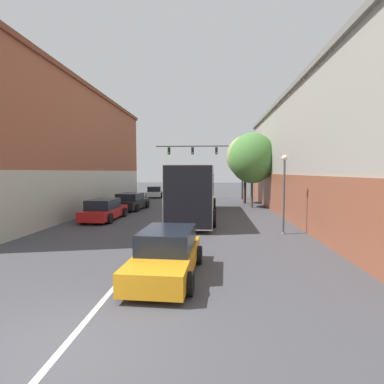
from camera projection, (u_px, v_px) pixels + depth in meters
ground_plane at (63, 348)px, 5.31m from camera, size 160.00×160.00×0.00m
lane_center_line at (176, 215)px, 21.69m from camera, size 0.14×44.91×0.01m
building_left_brick at (47, 149)px, 23.74m from camera, size 8.42×25.55×9.54m
building_right_storefront at (354, 154)px, 19.87m from camera, size 9.52×29.95×8.38m
bus at (195, 189)px, 20.43m from camera, size 2.89×11.79×3.50m
hatchback_foreground at (167, 254)px, 8.99m from camera, size 2.07×4.31×1.38m
parked_car_left_near at (131, 202)px, 24.52m from camera, size 2.44×4.29×1.37m
parked_car_left_mid at (154, 192)px, 36.43m from camera, size 2.37×4.17×1.33m
parked_car_left_far at (104, 210)px, 19.30m from camera, size 2.02×4.56×1.37m
traffic_signal_gantry at (212, 157)px, 33.57m from camera, size 9.82×0.36×6.29m
street_lamp at (284, 191)px, 14.85m from camera, size 0.29×0.29×3.95m
street_tree_near at (252, 158)px, 25.74m from camera, size 3.95×3.56×6.47m
street_tree_far at (245, 157)px, 29.14m from camera, size 3.66×3.30×6.62m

